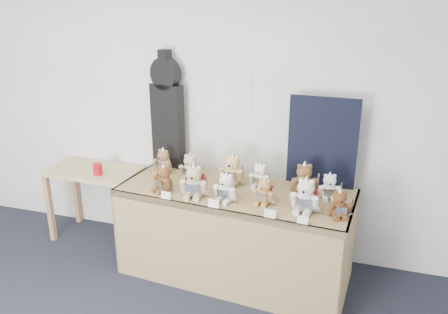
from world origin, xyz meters
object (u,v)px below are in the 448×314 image
(red_cup, at_px, (98,169))
(teddy_front_far_left, at_px, (163,179))
(teddy_back_right, at_px, (304,180))
(teddy_back_end, at_px, (329,187))
(display_table, at_px, (232,212))
(teddy_front_far_right, at_px, (305,197))
(teddy_back_centre_left, at_px, (232,170))
(guitar_case, at_px, (167,111))
(side_table, at_px, (94,181))
(teddy_front_right, at_px, (264,192))
(teddy_back_left, at_px, (190,167))
(teddy_back_centre_right, at_px, (260,176))
(teddy_front_left, at_px, (194,182))
(teddy_back_far_left, at_px, (163,162))
(teddy_front_end, at_px, (339,205))
(teddy_front_centre, at_px, (226,188))

(red_cup, bearing_deg, teddy_front_far_left, -19.47)
(teddy_back_right, xyz_separation_m, teddy_back_end, (0.21, -0.04, -0.02))
(display_table, distance_m, red_cup, 1.43)
(teddy_front_far_right, distance_m, teddy_back_centre_left, 0.77)
(teddy_front_far_right, height_order, teddy_back_centre_left, teddy_back_centre_left)
(teddy_front_far_right, bearing_deg, guitar_case, 164.47)
(side_table, distance_m, teddy_front_far_right, 2.24)
(guitar_case, height_order, teddy_front_right, guitar_case)
(side_table, distance_m, teddy_back_end, 2.35)
(red_cup, distance_m, teddy_back_left, 0.96)
(guitar_case, xyz_separation_m, teddy_front_far_right, (1.41, -0.63, -0.42))
(red_cup, bearing_deg, teddy_back_centre_right, 0.80)
(side_table, height_order, guitar_case, guitar_case)
(guitar_case, bearing_deg, teddy_back_end, 3.85)
(teddy_front_left, relative_size, teddy_back_far_left, 1.19)
(red_cup, relative_size, teddy_front_end, 0.49)
(teddy_back_left, bearing_deg, teddy_back_far_left, 169.01)
(guitar_case, height_order, teddy_front_far_left, guitar_case)
(guitar_case, distance_m, teddy_front_end, 1.85)
(teddy_back_centre_left, bearing_deg, teddy_back_far_left, -178.74)
(teddy_front_far_right, height_order, teddy_back_far_left, teddy_front_far_right)
(teddy_front_centre, height_order, teddy_back_left, teddy_front_centre)
(teddy_back_right, distance_m, teddy_back_end, 0.21)
(teddy_front_far_left, xyz_separation_m, teddy_back_end, (1.35, 0.25, -0.01))
(teddy_front_left, distance_m, teddy_back_left, 0.40)
(guitar_case, distance_m, teddy_front_right, 1.31)
(side_table, height_order, teddy_back_right, teddy_back_right)
(teddy_back_centre_right, bearing_deg, display_table, -126.83)
(teddy_front_far_right, relative_size, teddy_back_right, 1.01)
(teddy_back_left, xyz_separation_m, teddy_back_end, (1.24, -0.08, -0.01))
(teddy_back_right, relative_size, teddy_back_far_left, 1.15)
(display_table, relative_size, teddy_back_left, 7.90)
(red_cup, distance_m, teddy_back_centre_right, 1.61)
(side_table, height_order, teddy_front_far_left, teddy_front_far_left)
(display_table, height_order, teddy_front_right, teddy_front_right)
(teddy_front_left, relative_size, teddy_back_centre_left, 1.00)
(red_cup, bearing_deg, display_table, -7.16)
(teddy_front_left, xyz_separation_m, teddy_front_centre, (0.28, -0.01, -0.01))
(display_table, distance_m, teddy_back_end, 0.84)
(teddy_front_centre, distance_m, teddy_front_end, 0.88)
(teddy_back_centre_right, bearing_deg, teddy_front_end, -21.70)
(display_table, bearing_deg, teddy_back_left, 160.54)
(teddy_back_right, bearing_deg, teddy_back_left, 162.80)
(teddy_front_left, bearing_deg, teddy_front_right, -2.93)
(guitar_case, xyz_separation_m, teddy_back_left, (0.33, -0.27, -0.44))
(display_table, distance_m, teddy_front_far_left, 0.65)
(teddy_front_left, xyz_separation_m, teddy_back_left, (-0.18, 0.36, -0.02))
(red_cup, relative_size, teddy_front_left, 0.38)
(teddy_front_end, bearing_deg, teddy_back_left, 145.27)
(teddy_front_far_left, bearing_deg, teddy_front_right, 27.04)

